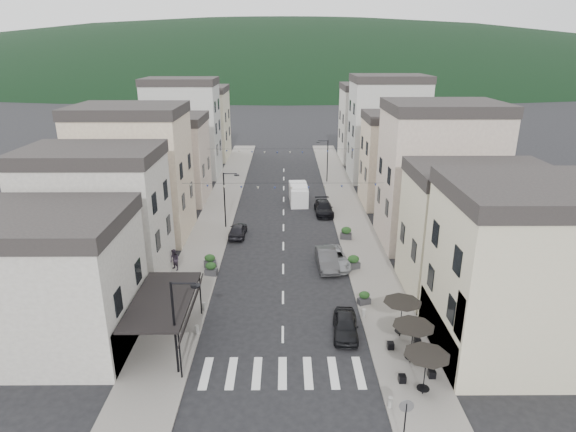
# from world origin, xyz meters

# --- Properties ---
(ground) EXTENTS (700.00, 700.00, 0.00)m
(ground) POSITION_xyz_m (0.00, 0.00, 0.00)
(ground) COLOR black
(ground) RESTS_ON ground
(sidewalk_left) EXTENTS (4.00, 76.00, 0.12)m
(sidewalk_left) POSITION_xyz_m (-7.50, 32.00, 0.06)
(sidewalk_left) COLOR slate
(sidewalk_left) RESTS_ON ground
(sidewalk_right) EXTENTS (4.00, 76.00, 0.12)m
(sidewalk_right) POSITION_xyz_m (7.50, 32.00, 0.06)
(sidewalk_right) COLOR slate
(sidewalk_right) RESTS_ON ground
(hill_backdrop) EXTENTS (640.00, 360.00, 70.00)m
(hill_backdrop) POSITION_xyz_m (0.00, 300.00, 0.00)
(hill_backdrop) COLOR black
(hill_backdrop) RESTS_ON ground
(boutique_building) EXTENTS (12.00, 8.00, 8.00)m
(boutique_building) POSITION_xyz_m (-15.50, 5.00, 4.00)
(boutique_building) COLOR #A9A39B
(boutique_building) RESTS_ON ground
(bistro_building) EXTENTS (10.00, 8.00, 10.00)m
(bistro_building) POSITION_xyz_m (14.50, 4.00, 5.00)
(bistro_building) COLOR beige
(bistro_building) RESTS_ON ground
(boutique_awning) EXTENTS (3.77, 7.50, 3.28)m
(boutique_awning) POSITION_xyz_m (-7.25, 5.00, 3.11)
(boutique_awning) COLOR black
(boutique_awning) RESTS_ON ground
(buildings_row_left) EXTENTS (10.20, 54.16, 14.00)m
(buildings_row_left) POSITION_xyz_m (-14.50, 37.75, 6.12)
(buildings_row_left) COLOR #A9A39B
(buildings_row_left) RESTS_ON ground
(buildings_row_right) EXTENTS (10.20, 54.16, 14.50)m
(buildings_row_right) POSITION_xyz_m (14.50, 36.59, 6.32)
(buildings_row_right) COLOR beige
(buildings_row_right) RESTS_ON ground
(cafe_terrace) EXTENTS (2.50, 8.10, 2.53)m
(cafe_terrace) POSITION_xyz_m (7.70, 2.80, 2.36)
(cafe_terrace) COLOR black
(cafe_terrace) RESTS_ON ground
(streetlamp_left_near) EXTENTS (1.70, 0.56, 6.00)m
(streetlamp_left_near) POSITION_xyz_m (-5.82, 2.00, 3.70)
(streetlamp_left_near) COLOR black
(streetlamp_left_near) RESTS_ON ground
(streetlamp_left_far) EXTENTS (1.70, 0.56, 6.00)m
(streetlamp_left_far) POSITION_xyz_m (-5.82, 26.00, 3.70)
(streetlamp_left_far) COLOR black
(streetlamp_left_far) RESTS_ON ground
(streetlamp_right_far) EXTENTS (1.70, 0.56, 6.00)m
(streetlamp_right_far) POSITION_xyz_m (5.82, 44.00, 3.70)
(streetlamp_right_far) COLOR black
(streetlamp_right_far) RESTS_ON ground
(traffic_sign) EXTENTS (0.70, 0.07, 2.70)m
(traffic_sign) POSITION_xyz_m (5.80, -3.50, 1.93)
(traffic_sign) COLOR black
(traffic_sign) RESTS_ON ground
(bollards) EXTENTS (11.66, 10.26, 0.60)m
(bollards) POSITION_xyz_m (0.00, 5.50, 0.42)
(bollards) COLOR gray
(bollards) RESTS_ON ground
(bunting_near) EXTENTS (19.00, 0.28, 0.62)m
(bunting_near) POSITION_xyz_m (0.00, 22.00, 5.65)
(bunting_near) COLOR black
(bunting_near) RESTS_ON ground
(bunting_far) EXTENTS (19.00, 0.28, 0.62)m
(bunting_far) POSITION_xyz_m (0.00, 38.00, 5.65)
(bunting_far) COLOR black
(bunting_far) RESTS_ON ground
(parked_car_a) EXTENTS (1.93, 4.13, 1.37)m
(parked_car_a) POSITION_xyz_m (4.16, 6.00, 0.68)
(parked_car_a) COLOR black
(parked_car_a) RESTS_ON ground
(parked_car_b) EXTENTS (1.87, 4.75, 1.54)m
(parked_car_b) POSITION_xyz_m (3.79, 16.31, 0.77)
(parked_car_b) COLOR #353537
(parked_car_b) RESTS_ON ground
(parked_car_c) EXTENTS (2.90, 5.28, 1.40)m
(parked_car_c) POSITION_xyz_m (4.38, 16.72, 0.70)
(parked_car_c) COLOR gray
(parked_car_c) RESTS_ON ground
(parked_car_d) EXTENTS (2.08, 4.87, 1.40)m
(parked_car_d) POSITION_xyz_m (4.60, 30.44, 0.70)
(parked_car_d) COLOR black
(parked_car_d) RESTS_ON ground
(parked_car_e) EXTENTS (1.76, 4.06, 1.36)m
(parked_car_e) POSITION_xyz_m (-4.60, 23.58, 0.68)
(parked_car_e) COLOR black
(parked_car_e) RESTS_ON ground
(delivery_van) EXTENTS (2.28, 5.27, 2.49)m
(delivery_van) POSITION_xyz_m (1.80, 34.58, 1.22)
(delivery_van) COLOR silver
(delivery_van) RESTS_ON ground
(pedestrian_a) EXTENTS (0.67, 0.47, 1.72)m
(pedestrian_a) POSITION_xyz_m (-7.58, 9.27, 0.98)
(pedestrian_a) COLOR black
(pedestrian_a) RESTS_ON sidewalk_left
(pedestrian_b) EXTENTS (1.16, 1.12, 1.88)m
(pedestrian_b) POSITION_xyz_m (-9.20, 15.60, 1.06)
(pedestrian_b) COLOR #27202A
(pedestrian_b) RESTS_ON sidewalk_left
(planter_la) EXTENTS (1.13, 0.78, 1.16)m
(planter_la) POSITION_xyz_m (-6.00, 14.66, 0.68)
(planter_la) COLOR #2F2F31
(planter_la) RESTS_ON sidewalk_left
(planter_lb) EXTENTS (1.16, 0.82, 1.18)m
(planter_lb) POSITION_xyz_m (-6.31, 16.22, 0.69)
(planter_lb) COLOR #2D2D2F
(planter_lb) RESTS_ON sidewalk_left
(planter_ra) EXTENTS (1.03, 0.79, 1.03)m
(planter_ra) POSITION_xyz_m (6.00, 9.80, 0.62)
(planter_ra) COLOR #2C2C2E
(planter_ra) RESTS_ON sidewalk_right
(planter_rb) EXTENTS (1.26, 1.02, 1.24)m
(planter_rb) POSITION_xyz_m (6.00, 15.80, 0.72)
(planter_rb) COLOR #2D2E30
(planter_rb) RESTS_ON sidewalk_right
(planter_rc) EXTENTS (1.21, 0.78, 1.26)m
(planter_rc) POSITION_xyz_m (6.20, 22.55, 0.73)
(planter_rc) COLOR #2A2A2C
(planter_rc) RESTS_ON sidewalk_right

